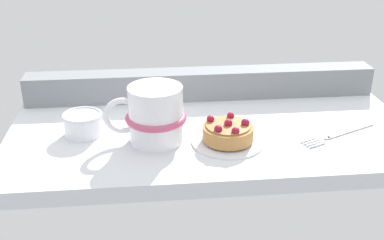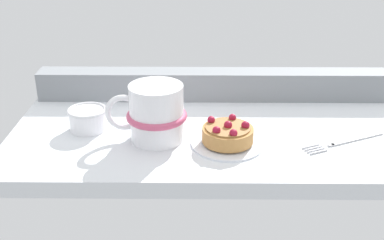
{
  "view_description": "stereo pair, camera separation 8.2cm",
  "coord_description": "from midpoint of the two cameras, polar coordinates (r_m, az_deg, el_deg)",
  "views": [
    {
      "loc": [
        -11.61,
        -78.95,
        38.9
      ],
      "look_at": [
        -4.12,
        -4.86,
        4.2
      ],
      "focal_mm": 44.63,
      "sensor_mm": 36.0,
      "label": 1
    },
    {
      "loc": [
        -3.41,
        -79.33,
        38.9
      ],
      "look_at": [
        -4.12,
        -4.86,
        4.2
      ],
      "focal_mm": 44.63,
      "sensor_mm": 36.0,
      "label": 2
    }
  ],
  "objects": [
    {
      "name": "ground_plane",
      "position": [
        0.89,
        -0.31,
        -1.93
      ],
      "size": [
        74.81,
        36.65,
        2.91
      ],
      "primitive_type": "cube",
      "color": "silver"
    },
    {
      "name": "window_rail_back",
      "position": [
        1.02,
        -1.16,
        4.29
      ],
      "size": [
        73.32,
        5.44,
        6.01
      ],
      "primitive_type": "cube",
      "color": "gray",
      "rests_on": "ground_plane"
    },
    {
      "name": "dessert_plate",
      "position": [
        0.83,
        1.47,
        -2.6
      ],
      "size": [
        12.63,
        12.63,
        0.7
      ],
      "color": "silver",
      "rests_on": "ground_plane"
    },
    {
      "name": "raspberry_tart",
      "position": [
        0.82,
        1.48,
        -1.46
      ],
      "size": [
        8.86,
        8.86,
        3.81
      ],
      "color": "#B77F42",
      "rests_on": "dessert_plate"
    },
    {
      "name": "coffee_mug",
      "position": [
        0.83,
        -7.35,
        0.55
      ],
      "size": [
        14.38,
        10.67,
        10.14
      ],
      "color": "white",
      "rests_on": "ground_plane"
    },
    {
      "name": "dessert_fork",
      "position": [
        0.89,
        14.68,
        -1.67
      ],
      "size": [
        15.84,
        8.43,
        0.6
      ],
      "color": "#B7B7BC",
      "rests_on": "ground_plane"
    },
    {
      "name": "sugar_bowl",
      "position": [
        0.89,
        -15.52,
        -0.44
      ],
      "size": [
        7.21,
        7.21,
        4.11
      ],
      "color": "white",
      "rests_on": "ground_plane"
    }
  ]
}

